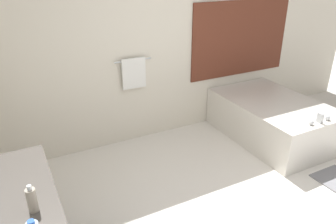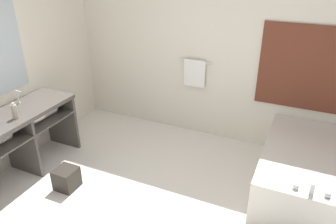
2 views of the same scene
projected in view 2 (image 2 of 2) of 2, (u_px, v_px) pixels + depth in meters
wall_back_with_blinds at (221, 50)px, 4.54m from camera, size 7.40×0.13×2.70m
vanity_counter at (20, 128)px, 4.02m from camera, size 0.58×1.52×0.85m
sink_faucet at (18, 97)px, 4.10m from camera, size 0.09×0.04×0.18m
bathtub at (310, 171)px, 3.78m from camera, size 1.09×1.67×0.67m
soap_dispenser at (15, 111)px, 3.74m from camera, size 0.06×0.06×0.20m
waste_bin at (67, 178)px, 3.93m from camera, size 0.25×0.25×0.26m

